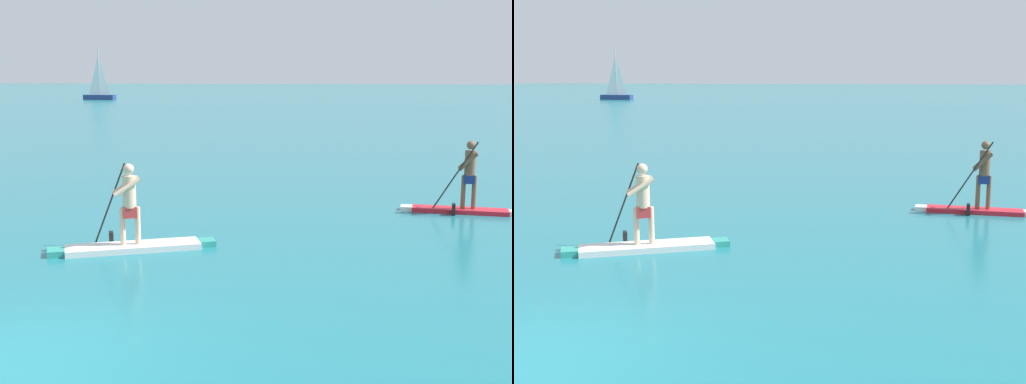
{
  "view_description": "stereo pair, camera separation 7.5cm",
  "coord_description": "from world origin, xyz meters",
  "views": [
    {
      "loc": [
        4.43,
        -7.03,
        3.45
      ],
      "look_at": [
        1.72,
        7.55,
        0.89
      ],
      "focal_mm": 48.32,
      "sensor_mm": 36.0,
      "label": 1
    },
    {
      "loc": [
        4.5,
        -7.02,
        3.45
      ],
      "look_at": [
        1.72,
        7.55,
        0.89
      ],
      "focal_mm": 48.32,
      "sensor_mm": 36.0,
      "label": 2
    }
  ],
  "objects": [
    {
      "name": "sailboat_left_horizon",
      "position": [
        -32.91,
        79.89,
        0.99
      ],
      "size": [
        4.35,
        1.36,
        6.52
      ],
      "rotation": [
        0.0,
        0.0,
        6.22
      ],
      "color": "navy",
      "rests_on": "ground"
    },
    {
      "name": "paddleboarder_mid_center",
      "position": [
        -0.41,
        5.5,
        0.33
      ],
      "size": [
        3.14,
        1.82,
        1.75
      ],
      "rotation": [
        0.0,
        0.0,
        3.59
      ],
      "color": "white",
      "rests_on": "ground"
    },
    {
      "name": "paddleboarder_far_right",
      "position": [
        6.41,
        10.55,
        0.43
      ],
      "size": [
        2.93,
        0.83,
        1.86
      ],
      "rotation": [
        0.0,
        0.0,
        3.07
      ],
      "color": "red",
      "rests_on": "ground"
    }
  ]
}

